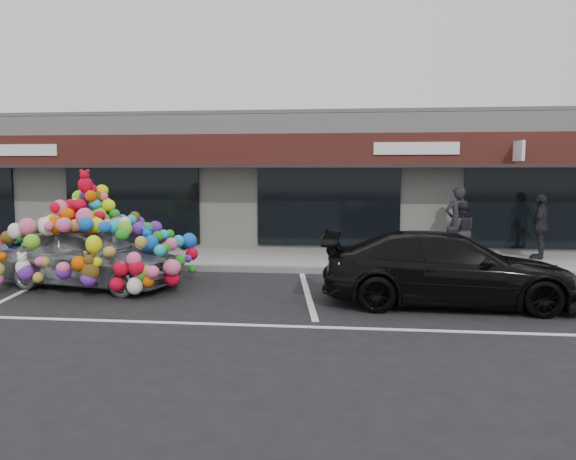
# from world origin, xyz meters

# --- Properties ---
(ground) EXTENTS (90.00, 90.00, 0.00)m
(ground) POSITION_xyz_m (0.00, 0.00, 0.00)
(ground) COLOR black
(ground) RESTS_ON ground
(shop_building) EXTENTS (24.00, 7.20, 4.31)m
(shop_building) POSITION_xyz_m (0.00, 8.44, 2.16)
(shop_building) COLOR beige
(shop_building) RESTS_ON ground
(sidewalk) EXTENTS (26.00, 3.00, 0.15)m
(sidewalk) POSITION_xyz_m (0.00, 4.00, 0.07)
(sidewalk) COLOR gray
(sidewalk) RESTS_ON ground
(kerb) EXTENTS (26.00, 0.18, 0.16)m
(kerb) POSITION_xyz_m (0.00, 2.50, 0.07)
(kerb) COLOR slate
(kerb) RESTS_ON ground
(parking_stripe_left) EXTENTS (0.73, 4.37, 0.01)m
(parking_stripe_left) POSITION_xyz_m (-3.20, 0.20, 0.00)
(parking_stripe_left) COLOR silver
(parking_stripe_left) RESTS_ON ground
(parking_stripe_mid) EXTENTS (0.73, 4.37, 0.01)m
(parking_stripe_mid) POSITION_xyz_m (2.80, 0.20, 0.00)
(parking_stripe_mid) COLOR silver
(parking_stripe_mid) RESTS_ON ground
(lane_line) EXTENTS (14.00, 0.12, 0.01)m
(lane_line) POSITION_xyz_m (2.00, -2.30, 0.00)
(lane_line) COLOR silver
(lane_line) RESTS_ON ground
(toy_car) EXTENTS (2.91, 4.53, 2.47)m
(toy_car) POSITION_xyz_m (-1.95, 0.36, 0.84)
(toy_car) COLOR #A9ADB4
(toy_car) RESTS_ON ground
(black_sedan) EXTENTS (1.99, 4.73, 1.37)m
(black_sedan) POSITION_xyz_m (5.49, -0.45, 0.68)
(black_sedan) COLOR black
(black_sedan) RESTS_ON ground
(pedestrian_a) EXTENTS (0.79, 0.60, 1.94)m
(pedestrian_a) POSITION_xyz_m (6.60, 4.75, 1.12)
(pedestrian_a) COLOR black
(pedestrian_a) RESTS_ON sidewalk
(pedestrian_b) EXTENTS (0.77, 0.61, 1.55)m
(pedestrian_b) POSITION_xyz_m (6.57, 4.04, 0.92)
(pedestrian_b) COLOR black
(pedestrian_b) RESTS_ON sidewalk
(pedestrian_c) EXTENTS (1.11, 0.83, 1.75)m
(pedestrian_c) POSITION_xyz_m (8.74, 4.53, 1.02)
(pedestrian_c) COLOR black
(pedestrian_c) RESTS_ON sidewalk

